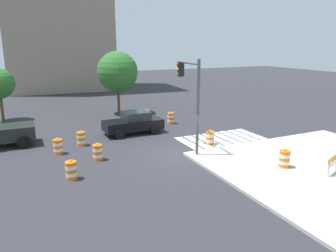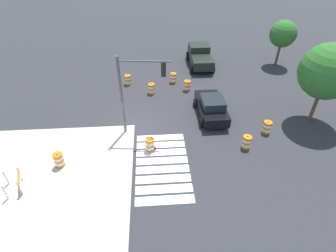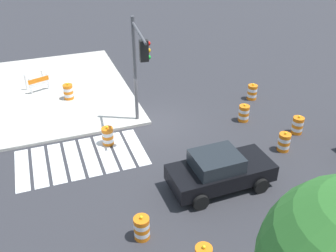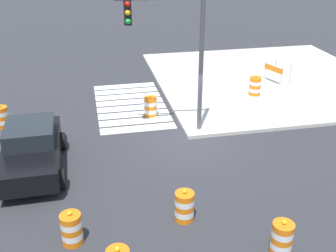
{
  "view_description": "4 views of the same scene",
  "coord_description": "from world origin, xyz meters",
  "views": [
    {
      "loc": [
        -8.59,
        -16.03,
        6.45
      ],
      "look_at": [
        -0.46,
        1.14,
        1.57
      ],
      "focal_mm": 34.27,
      "sensor_mm": 36.0,
      "label": 1
    },
    {
      "loc": [
        15.57,
        1.33,
        11.67
      ],
      "look_at": [
        1.67,
        2.31,
        1.22
      ],
      "focal_mm": 28.49,
      "sensor_mm": 36.0,
      "label": 2
    },
    {
      "loc": [
        5.12,
        16.44,
        10.18
      ],
      "look_at": [
        0.03,
        2.66,
        1.39
      ],
      "focal_mm": 39.96,
      "sensor_mm": 36.0,
      "label": 3
    },
    {
      "loc": [
        -14.13,
        3.76,
        7.59
      ],
      "look_at": [
        -0.1,
        0.84,
        0.73
      ],
      "focal_mm": 44.26,
      "sensor_mm": 36.0,
      "label": 4
    }
  ],
  "objects": [
    {
      "name": "ground_plane",
      "position": [
        0.0,
        0.0,
        0.0
      ],
      "size": [
        120.0,
        120.0,
        0.0
      ],
      "primitive_type": "plane",
      "color": "#2D2D33"
    },
    {
      "name": "crosswalk_stripes",
      "position": [
        4.0,
        1.8,
        0.01
      ],
      "size": [
        5.85,
        3.2,
        0.02
      ],
      "color": "silver",
      "rests_on": "ground"
    },
    {
      "name": "sports_car",
      "position": [
        -1.06,
        5.79,
        0.81
      ],
      "size": [
        4.33,
        2.19,
        1.63
      ],
      "color": "black",
      "rests_on": "ground"
    },
    {
      "name": "traffic_barrel_near_corner",
      "position": [
        -6.72,
        3.41,
        0.45
      ],
      "size": [
        0.56,
        0.56,
        1.02
      ],
      "color": "orange",
      "rests_on": "ground"
    },
    {
      "name": "traffic_barrel_crosswalk_end",
      "position": [
        -4.81,
        1.34,
        0.45
      ],
      "size": [
        0.56,
        0.56,
        1.02
      ],
      "color": "orange",
      "rests_on": "ground"
    },
    {
      "name": "traffic_barrel_median_near",
      "position": [
        2.75,
        7.36,
        0.45
      ],
      "size": [
        0.56,
        0.56,
        1.02
      ],
      "color": "orange",
      "rests_on": "ground"
    },
    {
      "name": "traffic_barrel_median_far",
      "position": [
        1.28,
        9.27,
        0.45
      ],
      "size": [
        0.56,
        0.56,
        1.02
      ],
      "color": "orange",
      "rests_on": "ground"
    },
    {
      "name": "traffic_barrel_far_curb",
      "position": [
        -6.61,
        -0.77,
        0.45
      ],
      "size": [
        0.56,
        0.56,
        1.02
      ],
      "color": "orange",
      "rests_on": "ground"
    },
    {
      "name": "traffic_barrel_lane_center",
      "position": [
        -5.15,
        4.49,
        0.45
      ],
      "size": [
        0.56,
        0.56,
        1.02
      ],
      "color": "orange",
      "rests_on": "ground"
    },
    {
      "name": "traffic_barrel_opposite_curb",
      "position": [
        2.57,
        1.08,
        0.45
      ],
      "size": [
        0.56,
        0.56,
        1.02
      ],
      "color": "orange",
      "rests_on": "ground"
    },
    {
      "name": "traffic_barrel_on_sidewalk",
      "position": [
        3.74,
        -4.32,
        0.6
      ],
      "size": [
        0.56,
        0.56,
        1.02
      ],
      "color": "orange",
      "rests_on": "sidewalk_corner"
    },
    {
      "name": "construction_barricade",
      "position": [
        5.33,
        -6.12,
        0.72
      ],
      "size": [
        1.43,
        1.15,
        1.0
      ],
      "color": "silver",
      "rests_on": "sidewalk_corner"
    },
    {
      "name": "traffic_light_pole",
      "position": [
        0.71,
        0.53,
        3.91
      ],
      "size": [
        0.58,
        3.28,
        5.5
      ],
      "color": "#4C4C51",
      "rests_on": "sidewalk_corner"
    },
    {
      "name": "street_tree_streetside_near",
      "position": [
        0.03,
        13.11,
        3.94
      ],
      "size": [
        3.78,
        3.78,
        5.84
      ],
      "color": "brown",
      "rests_on": "ground"
    }
  ]
}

